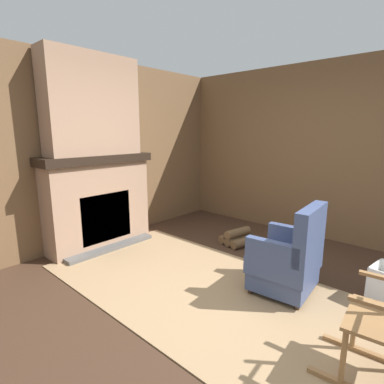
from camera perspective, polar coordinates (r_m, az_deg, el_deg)
The scene contains 10 objects.
ground_plane at distance 3.10m, azimuth 7.04°, elevation -20.37°, with size 14.00×14.00×0.00m, color #3D281C.
wood_panel_wall_left at distance 4.54m, azimuth -19.41°, elevation 6.95°, with size 0.06×5.52×2.64m.
wood_panel_wall_back at distance 4.89m, azimuth 24.87°, elevation 6.87°, with size 5.52×0.09×2.64m.
fireplace_hearth at distance 4.43m, azimuth -17.32°, elevation -1.77°, with size 0.61×1.55×1.31m.
chimney_breast at distance 4.34m, azimuth -18.48°, elevation 15.36°, with size 0.35×1.28×1.31m.
area_rug at distance 3.29m, azimuth 2.73°, elevation -18.10°, with size 3.67×1.84×0.01m.
armchair at distance 3.25m, azimuth 17.87°, elevation -12.22°, with size 0.64×0.69×0.94m.
firewood_stack at distance 4.49m, azimuth 8.66°, elevation -8.64°, with size 0.46×0.49×0.23m.
oil_lamp_vase at distance 4.16m, azimuth -23.77°, elevation 7.59°, with size 0.11×0.11×0.30m.
storage_case at distance 4.42m, azimuth -17.06°, elevation 7.81°, with size 0.13×0.21×0.14m.
Camera 1 is at (1.48, -2.17, 1.64)m, focal length 28.00 mm.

